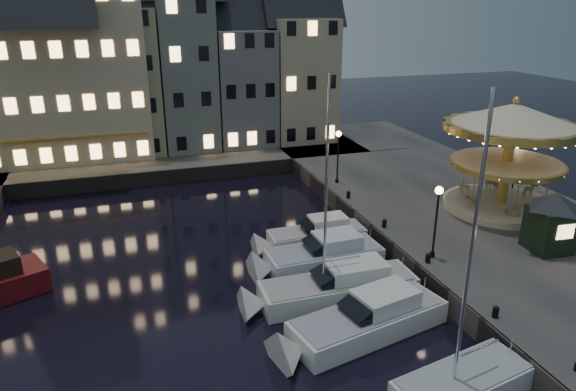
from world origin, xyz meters
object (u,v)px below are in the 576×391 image
object	(u,v)px
motorboat_c	(331,288)
carousel	(511,137)
streetlamp_d	(517,159)
bollard_c	(384,223)
bollard_d	(348,194)
streetlamp_c	(338,149)
motorboat_b	(362,323)
streetlamp_b	(437,212)
bollard_b	(428,257)
motorboat_d	(317,257)
motorboat_a	(452,391)
bollard_a	(496,311)
motorboat_e	(311,238)
ticket_kiosk	(553,212)

from	to	relation	value
motorboat_c	carousel	size ratio (longest dim) A/B	1.40
streetlamp_d	bollard_c	xyz separation A→B (m)	(-11.90, -2.50, -2.41)
streetlamp_d	bollard_d	world-z (taller)	streetlamp_d
streetlamp_c	carousel	world-z (taller)	carousel
motorboat_b	streetlamp_b	bearing A→B (deg)	31.35
bollard_b	bollard_d	bearing A→B (deg)	90.00
streetlamp_d	motorboat_c	world-z (taller)	motorboat_c
motorboat_c	motorboat_d	xyz separation A→B (m)	(0.62, 3.59, -0.04)
motorboat_a	motorboat_c	size ratio (longest dim) A/B	0.91
streetlamp_b	bollard_a	size ratio (longest dim) A/B	7.32
bollard_a	motorboat_d	world-z (taller)	motorboat_d
bollard_d	motorboat_d	bearing A→B (deg)	-126.25
streetlamp_b	motorboat_e	bearing A→B (deg)	131.14
streetlamp_b	motorboat_e	distance (m)	8.42
bollard_c	streetlamp_c	bearing A→B (deg)	86.19
bollard_b	carousel	xyz separation A→B (m)	(9.17, 5.40, 4.79)
streetlamp_d	streetlamp_b	bearing A→B (deg)	-148.22
bollard_a	motorboat_e	distance (m)	12.67
bollard_a	bollard_d	xyz separation A→B (m)	(0.00, 16.00, 0.00)
motorboat_d	bollard_c	bearing A→B (deg)	15.24
streetlamp_d	bollard_c	world-z (taller)	streetlamp_d
streetlamp_c	bollard_d	distance (m)	4.29
bollard_b	ticket_kiosk	distance (m)	7.65
streetlamp_c	bollard_b	xyz separation A→B (m)	(-0.60, -14.00, -2.41)
bollard_d	motorboat_c	distance (m)	11.93
bollard_d	motorboat_a	xyz separation A→B (m)	(-4.07, -18.76, -1.07)
bollard_b	bollard_d	xyz separation A→B (m)	(0.00, 10.50, 0.00)
streetlamp_c	bollard_b	world-z (taller)	streetlamp_c
streetlamp_c	bollard_a	size ratio (longest dim) A/B	7.32
motorboat_c	carousel	world-z (taller)	motorboat_c
bollard_a	bollard_c	size ratio (longest dim) A/B	1.00
bollard_c	bollard_d	world-z (taller)	same
streetlamp_b	motorboat_a	xyz separation A→B (m)	(-4.67, -8.76, -3.48)
streetlamp_b	bollard_a	bearing A→B (deg)	-95.71
bollard_b	ticket_kiosk	xyz separation A→B (m)	(7.33, -0.74, 2.05)
bollard_d	motorboat_c	world-z (taller)	motorboat_c
bollard_a	carousel	bearing A→B (deg)	49.93
streetlamp_b	ticket_kiosk	size ratio (longest dim) A/B	1.05
motorboat_d	motorboat_c	bearing A→B (deg)	-99.85
streetlamp_c	motorboat_d	size ratio (longest dim) A/B	0.53
streetlamp_b	motorboat_c	bearing A→B (deg)	-175.81
streetlamp_b	motorboat_a	world-z (taller)	motorboat_a
streetlamp_b	motorboat_e	xyz separation A→B (m)	(-5.08, 5.81, -3.38)
ticket_kiosk	motorboat_d	bearing A→B (deg)	160.55
bollard_d	ticket_kiosk	xyz separation A→B (m)	(7.33, -11.24, 2.05)
streetlamp_d	motorboat_b	xyz separation A→B (m)	(-17.37, -10.70, -3.37)
bollard_c	motorboat_c	size ratio (longest dim) A/B	0.05
bollard_c	motorboat_d	size ratio (longest dim) A/B	0.07
motorboat_a	streetlamp_b	bearing A→B (deg)	61.94
streetlamp_c	ticket_kiosk	world-z (taller)	streetlamp_c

